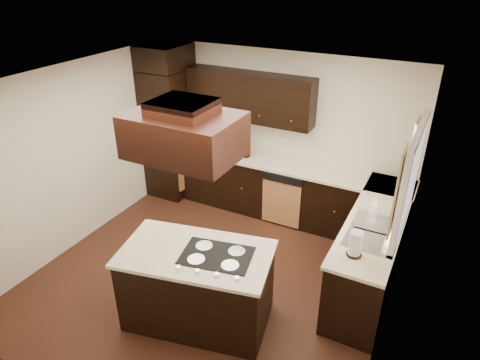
% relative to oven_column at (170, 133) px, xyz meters
% --- Properties ---
extents(floor, '(4.20, 4.20, 0.02)m').
position_rel_oven_column_xyz_m(floor, '(1.78, -1.71, -1.07)').
color(floor, '#582E1C').
rests_on(floor, ground).
extents(ceiling, '(4.20, 4.20, 0.02)m').
position_rel_oven_column_xyz_m(ceiling, '(1.78, -1.71, 1.45)').
color(ceiling, silver).
rests_on(ceiling, ground).
extents(wall_back, '(4.20, 0.02, 2.50)m').
position_rel_oven_column_xyz_m(wall_back, '(1.78, 0.40, 0.19)').
color(wall_back, white).
rests_on(wall_back, ground).
extents(wall_front, '(4.20, 0.02, 2.50)m').
position_rel_oven_column_xyz_m(wall_front, '(1.78, -3.81, 0.19)').
color(wall_front, white).
rests_on(wall_front, ground).
extents(wall_left, '(0.02, 4.20, 2.50)m').
position_rel_oven_column_xyz_m(wall_left, '(-0.33, -1.71, 0.19)').
color(wall_left, white).
rests_on(wall_left, ground).
extents(wall_right, '(0.02, 4.20, 2.50)m').
position_rel_oven_column_xyz_m(wall_right, '(3.88, -1.71, 0.19)').
color(wall_right, white).
rests_on(wall_right, ground).
extents(oven_column, '(0.65, 0.75, 2.12)m').
position_rel_oven_column_xyz_m(oven_column, '(0.00, 0.00, 0.00)').
color(oven_column, black).
rests_on(oven_column, floor).
extents(wall_oven_face, '(0.05, 0.62, 0.78)m').
position_rel_oven_column_xyz_m(wall_oven_face, '(0.35, 0.00, 0.06)').
color(wall_oven_face, tan).
rests_on(wall_oven_face, oven_column).
extents(base_cabinets_back, '(2.93, 0.60, 0.88)m').
position_rel_oven_column_xyz_m(base_cabinets_back, '(1.81, 0.09, -0.62)').
color(base_cabinets_back, black).
rests_on(base_cabinets_back, floor).
extents(base_cabinets_right, '(0.60, 2.40, 0.88)m').
position_rel_oven_column_xyz_m(base_cabinets_right, '(3.58, -0.80, -0.62)').
color(base_cabinets_right, black).
rests_on(base_cabinets_right, floor).
extents(countertop_back, '(2.93, 0.63, 0.04)m').
position_rel_oven_column_xyz_m(countertop_back, '(1.81, 0.08, -0.16)').
color(countertop_back, '#F8EFCC').
rests_on(countertop_back, base_cabinets_back).
extents(countertop_right, '(0.63, 2.40, 0.04)m').
position_rel_oven_column_xyz_m(countertop_right, '(3.56, -0.80, -0.16)').
color(countertop_right, '#F8EFCC').
rests_on(countertop_right, base_cabinets_right).
extents(upper_cabinets, '(2.00, 0.34, 0.72)m').
position_rel_oven_column_xyz_m(upper_cabinets, '(1.34, 0.23, 0.75)').
color(upper_cabinets, black).
rests_on(upper_cabinets, wall_back).
extents(dishwasher_front, '(0.60, 0.05, 0.72)m').
position_rel_oven_column_xyz_m(dishwasher_front, '(2.10, -0.20, -0.66)').
color(dishwasher_front, tan).
rests_on(dishwasher_front, floor).
extents(window_frame, '(0.06, 1.32, 1.12)m').
position_rel_oven_column_xyz_m(window_frame, '(3.85, -1.16, 0.59)').
color(window_frame, white).
rests_on(window_frame, wall_right).
extents(window_pane, '(0.00, 1.20, 1.00)m').
position_rel_oven_column_xyz_m(window_pane, '(3.87, -1.16, 0.59)').
color(window_pane, white).
rests_on(window_pane, wall_right).
extents(curtain_left, '(0.02, 0.34, 0.90)m').
position_rel_oven_column_xyz_m(curtain_left, '(3.79, -1.57, 0.64)').
color(curtain_left, beige).
rests_on(curtain_left, wall_right).
extents(curtain_right, '(0.02, 0.34, 0.90)m').
position_rel_oven_column_xyz_m(curtain_right, '(3.79, -0.74, 0.64)').
color(curtain_right, beige).
rests_on(curtain_right, wall_right).
extents(sink_rim, '(0.52, 0.84, 0.01)m').
position_rel_oven_column_xyz_m(sink_rim, '(3.58, -1.16, -0.14)').
color(sink_rim, silver).
rests_on(sink_rim, countertop_right).
extents(island, '(1.67, 1.14, 0.88)m').
position_rel_oven_column_xyz_m(island, '(2.01, -2.38, -0.62)').
color(island, black).
rests_on(island, floor).
extents(island_top, '(1.74, 1.20, 0.04)m').
position_rel_oven_column_xyz_m(island_top, '(2.01, -2.38, -0.16)').
color(island_top, '#F8EFCC').
rests_on(island_top, island).
extents(cooktop, '(0.81, 0.62, 0.01)m').
position_rel_oven_column_xyz_m(cooktop, '(2.24, -2.33, -0.13)').
color(cooktop, black).
rests_on(cooktop, island_top).
extents(range_hood, '(1.05, 0.72, 0.42)m').
position_rel_oven_column_xyz_m(range_hood, '(1.88, -2.25, 1.10)').
color(range_hood, black).
rests_on(range_hood, ceiling).
extents(hood_duct, '(0.55, 0.50, 0.13)m').
position_rel_oven_column_xyz_m(hood_duct, '(1.88, -2.25, 1.38)').
color(hood_duct, black).
rests_on(hood_duct, ceiling).
extents(blender_base, '(0.15, 0.15, 0.10)m').
position_rel_oven_column_xyz_m(blender_base, '(0.83, 0.01, -0.09)').
color(blender_base, silver).
rests_on(blender_base, countertop_back).
extents(blender_pitcher, '(0.13, 0.13, 0.26)m').
position_rel_oven_column_xyz_m(blender_pitcher, '(0.83, 0.01, 0.09)').
color(blender_pitcher, silver).
rests_on(blender_pitcher, blender_base).
extents(spice_rack, '(0.38, 0.19, 0.30)m').
position_rel_oven_column_xyz_m(spice_rack, '(1.27, 0.05, 0.01)').
color(spice_rack, black).
rests_on(spice_rack, countertop_back).
extents(mixing_bowl, '(0.32, 0.32, 0.07)m').
position_rel_oven_column_xyz_m(mixing_bowl, '(0.77, 0.04, -0.10)').
color(mixing_bowl, white).
rests_on(mixing_bowl, countertop_back).
extents(soap_bottle, '(0.11, 0.11, 0.21)m').
position_rel_oven_column_xyz_m(soap_bottle, '(3.50, -0.74, -0.03)').
color(soap_bottle, white).
rests_on(soap_bottle, countertop_right).
extents(paper_towel, '(0.17, 0.17, 0.29)m').
position_rel_oven_column_xyz_m(paper_towel, '(3.49, -1.67, 0.00)').
color(paper_towel, white).
rests_on(paper_towel, countertop_right).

